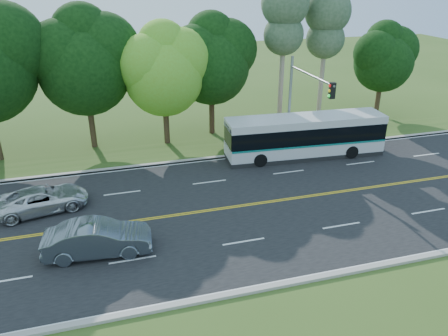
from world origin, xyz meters
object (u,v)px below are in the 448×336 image
object	(u,v)px
traffic_signal	(302,96)
sedan	(98,239)
transit_bus	(305,137)
suv	(43,199)

from	to	relation	value
traffic_signal	sedan	world-z (taller)	traffic_signal
traffic_signal	transit_bus	size ratio (longest dim) A/B	0.61
traffic_signal	sedan	bearing A→B (deg)	-150.44
traffic_signal	suv	bearing A→B (deg)	-170.64
traffic_signal	transit_bus	bearing A→B (deg)	30.43
traffic_signal	sedan	xyz separation A→B (m)	(-13.97, -7.93, -3.83)
transit_bus	sedan	bearing A→B (deg)	-146.88
sedan	traffic_signal	bearing A→B (deg)	-55.83
transit_bus	suv	bearing A→B (deg)	-166.22
sedan	suv	xyz separation A→B (m)	(-2.90, 5.14, -0.14)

